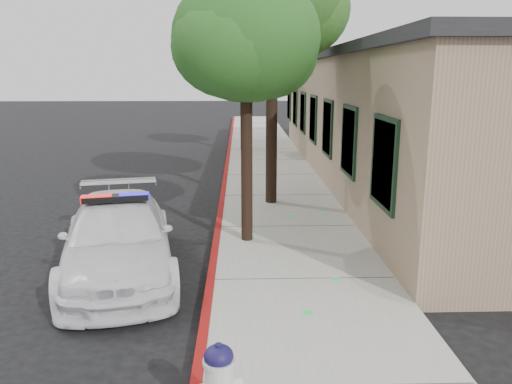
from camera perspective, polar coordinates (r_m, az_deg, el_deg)
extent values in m
plane|color=black|center=(8.65, -5.55, -10.78)|extent=(120.00, 120.00, 0.00)
cube|color=#9B988D|center=(11.46, 3.43, -4.23)|extent=(3.20, 60.00, 0.15)
cube|color=#9E1112|center=(11.43, -4.30, -4.27)|extent=(0.14, 60.00, 0.16)
cube|color=#9B8265|center=(18.03, 18.26, 7.79)|extent=(7.00, 20.00, 4.00)
cube|color=black|center=(17.97, 18.76, 14.53)|extent=(7.30, 20.30, 0.24)
cube|color=black|center=(9.39, 14.30, 3.24)|extent=(0.08, 1.48, 1.68)
cube|color=black|center=(12.27, 10.49, 5.71)|extent=(0.08, 1.48, 1.68)
cube|color=black|center=(15.19, 8.12, 7.23)|extent=(0.08, 1.48, 1.68)
cube|color=black|center=(18.14, 6.51, 8.24)|extent=(0.08, 1.48, 1.68)
cube|color=black|center=(21.10, 5.34, 8.97)|extent=(0.08, 1.48, 1.68)
cube|color=black|center=(24.08, 4.46, 9.51)|extent=(0.08, 1.48, 1.68)
cube|color=black|center=(27.05, 3.77, 9.94)|extent=(0.08, 1.48, 1.68)
imported|color=white|center=(9.32, -15.38, -5.02)|extent=(2.80, 4.91, 1.34)
cube|color=black|center=(9.12, -15.66, -0.66)|extent=(1.23, 0.52, 0.10)
cube|color=red|center=(9.14, -17.67, -0.73)|extent=(0.56, 0.34, 0.11)
cube|color=#120DE9|center=(9.11, -13.66, -0.52)|extent=(0.56, 0.34, 0.11)
cylinder|color=silver|center=(5.17, -4.24, -18.66)|extent=(0.32, 0.32, 0.04)
ellipsoid|color=#15113F|center=(5.14, -4.25, -18.09)|extent=(0.29, 0.29, 0.22)
cylinder|color=#15113F|center=(5.09, -4.27, -17.13)|extent=(0.07, 0.07, 0.06)
cylinder|color=silver|center=(5.36, -2.28, -20.87)|extent=(0.15, 0.14, 0.11)
cylinder|color=black|center=(10.13, -1.06, 3.30)|extent=(0.23, 0.23, 3.23)
ellipsoid|color=#24581B|center=(10.00, -1.12, 17.08)|extent=(2.87, 2.87, 2.44)
ellipsoid|color=#24581B|center=(10.37, 0.96, 15.46)|extent=(2.15, 2.15, 1.83)
ellipsoid|color=#24581B|center=(9.64, -2.82, 16.14)|extent=(2.24, 2.24, 1.90)
cylinder|color=black|center=(13.19, 1.78, 7.87)|extent=(0.30, 0.30, 4.25)
ellipsoid|color=#28581B|center=(13.46, 4.26, 19.96)|extent=(2.87, 2.87, 2.44)
ellipsoid|color=#28581B|center=(13.13, -0.46, 20.67)|extent=(2.76, 2.76, 2.34)
cylinder|color=black|center=(22.84, -1.49, 8.91)|extent=(0.24, 0.24, 3.25)
ellipsoid|color=#194F18|center=(22.78, -1.53, 15.09)|extent=(2.79, 2.79, 2.37)
ellipsoid|color=#194F18|center=(23.07, -0.48, 14.38)|extent=(2.14, 2.14, 1.82)
ellipsoid|color=#194F18|center=(22.44, -2.06, 14.64)|extent=(2.23, 2.23, 1.89)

